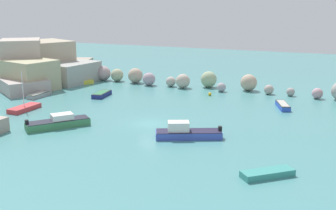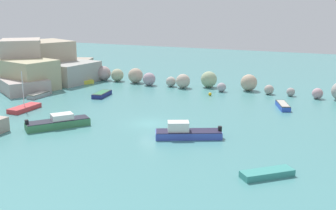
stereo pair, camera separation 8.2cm
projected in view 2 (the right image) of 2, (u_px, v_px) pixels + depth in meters
name	position (u px, v px, depth m)	size (l,w,h in m)	color
cove_water	(149.00, 123.00, 48.12)	(160.00, 160.00, 0.00)	teal
cliff_headland_left	(36.00, 66.00, 73.15)	(20.57, 22.34, 7.67)	#AD9E98
rock_breakwater	(204.00, 81.00, 67.48)	(45.68, 4.99, 2.69)	#AC9394
channel_buoy	(210.00, 94.00, 62.42)	(0.50, 0.50, 0.50)	gold
moored_boat_0	(24.00, 108.00, 53.91)	(1.84, 4.62, 5.18)	#C23539
moored_boat_1	(59.00, 122.00, 46.52)	(5.81, 6.67, 1.52)	#3F8152
moored_boat_2	(82.00, 82.00, 71.44)	(3.38, 3.85, 0.62)	yellow
moored_boat_3	(267.00, 173.00, 33.33)	(4.17, 3.98, 0.55)	teal
moored_boat_4	(102.00, 94.00, 61.95)	(2.15, 4.32, 0.67)	navy
moored_boat_5	(38.00, 95.00, 61.32)	(1.36, 3.63, 0.65)	gray
moored_boat_6	(186.00, 132.00, 42.87)	(6.97, 4.67, 1.75)	#3C51B4
moored_boat_7	(283.00, 106.00, 55.06)	(2.64, 4.52, 0.67)	blue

